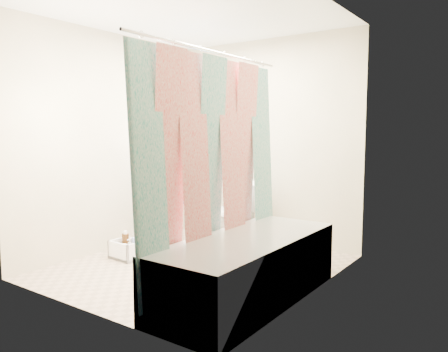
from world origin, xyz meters
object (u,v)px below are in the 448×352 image
Objects in this scene: toilet at (231,216)px; cleaning_caddy at (128,250)px; plumber at (197,165)px; bathtub at (247,267)px.

cleaning_caddy is (-0.68, -0.92, -0.30)m from toilet.
plumber is at bearing -125.25° from toilet.
toilet reaches higher than bathtub.
toilet is at bearing 56.29° from cleaning_caddy.
plumber reaches higher than toilet.
cleaning_caddy is at bearing 172.13° from bathtub.
cleaning_caddy is (-0.35, -0.72, -0.87)m from plumber.
bathtub is 2.27× the size of toilet.
plumber is at bearing 66.79° from cleaning_caddy.
cleaning_caddy is (-1.62, 0.22, -0.18)m from bathtub.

